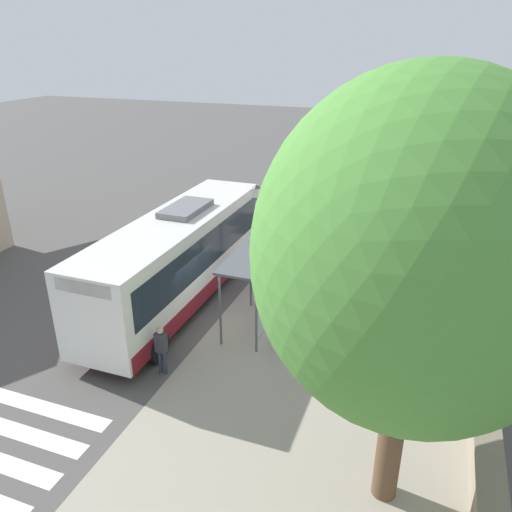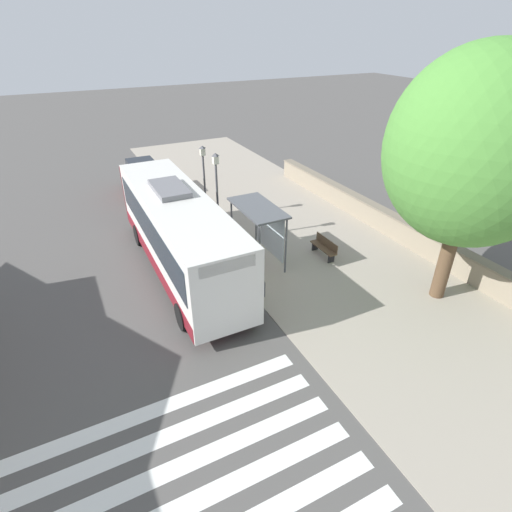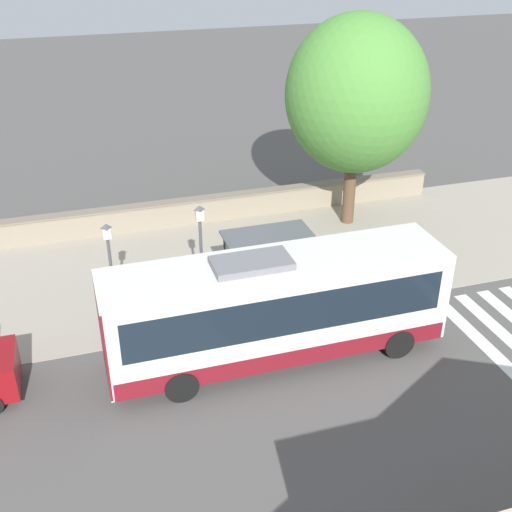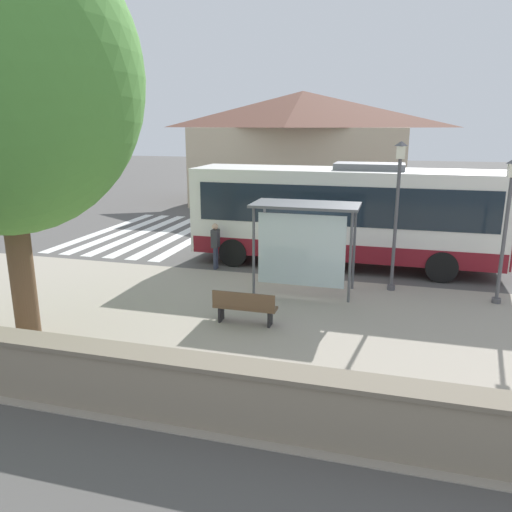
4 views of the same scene
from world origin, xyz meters
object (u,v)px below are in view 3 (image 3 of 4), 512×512
at_px(bus_shelter, 266,245).
at_px(shade_tree, 356,95).
at_px(bus, 276,306).
at_px(pedestrian, 374,285).
at_px(bench, 267,248).
at_px(street_lamp_far, 201,256).
at_px(street_lamp_near, 111,270).

distance_m(bus_shelter, shade_tree, 8.28).
xyz_separation_m(bus, pedestrian, (-1.62, 4.19, -0.94)).
bearing_deg(bus, bus_shelter, 166.89).
relative_size(bus, bus_shelter, 3.42).
relative_size(bus, pedestrian, 6.55).
xyz_separation_m(bus_shelter, bench, (-2.79, 0.96, -1.69)).
relative_size(bus_shelter, bench, 1.92).
bearing_deg(pedestrian, bus_shelter, -117.83).
xyz_separation_m(pedestrian, shade_tree, (-6.79, 2.13, 4.84)).
relative_size(bus_shelter, street_lamp_far, 0.70).
distance_m(bench, street_lamp_near, 7.43).
height_order(bus_shelter, bench, bus_shelter).
xyz_separation_m(bus_shelter, street_lamp_far, (0.98, -2.53, 0.45)).
relative_size(pedestrian, bench, 1.00).
bearing_deg(bus, shade_tree, 143.12).
height_order(bench, street_lamp_near, street_lamp_near).
distance_m(bus, pedestrian, 4.59).
xyz_separation_m(bus_shelter, shade_tree, (-5.00, 5.52, 3.61)).
relative_size(street_lamp_far, shade_tree, 0.49).
distance_m(bus_shelter, street_lamp_far, 2.75).
height_order(bus, bench, bus).
xyz_separation_m(street_lamp_near, street_lamp_far, (0.41, 2.86, 0.23)).
xyz_separation_m(bus, street_lamp_far, (-2.43, -1.73, 0.74)).
relative_size(bench, street_lamp_near, 0.40).
relative_size(street_lamp_near, street_lamp_far, 0.91).
relative_size(bench, shade_tree, 0.18).
distance_m(street_lamp_far, shade_tree, 10.51).
relative_size(bench, street_lamp_far, 0.36).
height_order(street_lamp_near, street_lamp_far, street_lamp_far).
xyz_separation_m(bus_shelter, pedestrian, (1.79, 3.39, -1.23)).
xyz_separation_m(pedestrian, bench, (-4.58, -2.43, -0.46)).
xyz_separation_m(bus_shelter, street_lamp_near, (0.57, -5.39, 0.22)).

